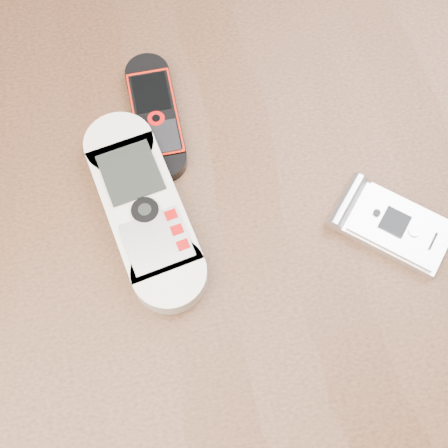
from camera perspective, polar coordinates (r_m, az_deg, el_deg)
The scene contains 5 objects.
ground at distance 1.24m, azimuth -0.23°, elevation -13.83°, with size 4.00×4.00×0.00m, color #472B19.
table at distance 0.61m, azimuth -0.46°, elevation -4.29°, with size 1.20×0.80×0.75m.
nokia_white at distance 0.52m, azimuth -7.37°, elevation 1.49°, with size 0.06×0.18×0.02m, color beige.
nokia_black_red at distance 0.56m, azimuth -6.29°, elevation 9.85°, with size 0.04×0.13×0.01m, color black.
motorola_razr at distance 0.53m, azimuth 15.45°, elevation -0.22°, with size 0.05×0.10×0.02m, color silver.
Camera 1 is at (-0.03, -0.19, 1.23)m, focal length 50.00 mm.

